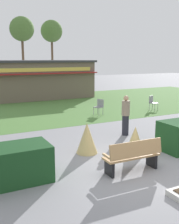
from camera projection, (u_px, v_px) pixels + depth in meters
ground_plane at (141, 172)px, 7.87m from camera, size 80.00×80.00×0.00m
lawn_patch at (30, 107)px, 18.13m from camera, size 36.00×12.00×0.01m
park_bench at (133, 156)px, 7.79m from camera, size 1.71×0.57×0.95m
hedge_left at (13, 164)px, 7.15m from camera, size 1.90×1.10×0.98m
ornamental_grass_behind_left at (87, 138)px, 9.35m from camera, size 0.73×0.73×1.06m
ornamental_grass_behind_right at (135, 140)px, 9.24m from camera, size 0.68×0.68×0.97m
food_kiosk at (36, 79)px, 22.47m from camera, size 8.97×4.73×3.04m
cafe_chair_west at (152, 102)px, 17.15m from camera, size 0.57×0.57×0.89m
cafe_chair_east at (99, 106)px, 15.72m from camera, size 0.58×0.58×0.89m
person_strolling at (126, 115)px, 11.48m from camera, size 0.34×0.34×1.69m
tree_left_bg at (52, 32)px, 35.25m from camera, size 2.80×2.80×8.03m
tree_right_bg at (22, 30)px, 31.39m from camera, size 2.80×2.80×7.90m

